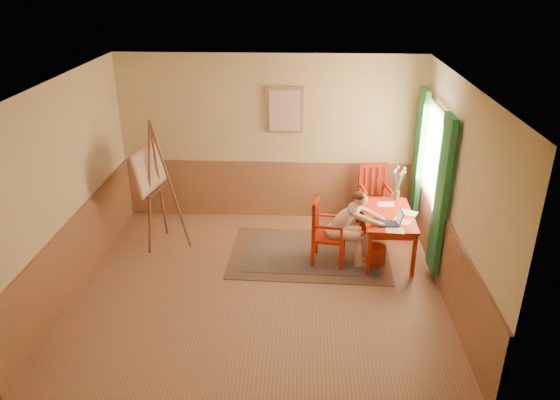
{
  "coord_description": "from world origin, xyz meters",
  "views": [
    {
      "loc": [
        0.57,
        -6.2,
        4.08
      ],
      "look_at": [
        0.25,
        0.55,
        1.05
      ],
      "focal_mm": 33.97,
      "sensor_mm": 36.0,
      "label": 1
    }
  ],
  "objects_px": {
    "chair_left": "(326,232)",
    "laptop": "(391,222)",
    "chair_back": "(374,197)",
    "table": "(388,219)",
    "easel": "(152,173)",
    "figure": "(349,224)"
  },
  "relations": [
    {
      "from": "chair_left",
      "to": "chair_back",
      "type": "xyz_separation_m",
      "value": [
        0.84,
        1.18,
        0.04
      ]
    },
    {
      "from": "table",
      "to": "chair_back",
      "type": "relative_size",
      "value": 1.11
    },
    {
      "from": "table",
      "to": "chair_left",
      "type": "relative_size",
      "value": 1.21
    },
    {
      "from": "chair_left",
      "to": "laptop",
      "type": "height_order",
      "value": "chair_left"
    },
    {
      "from": "table",
      "to": "laptop",
      "type": "xyz_separation_m",
      "value": [
        -0.0,
        -0.34,
        0.13
      ]
    },
    {
      "from": "laptop",
      "to": "figure",
      "type": "bearing_deg",
      "value": 168.72
    },
    {
      "from": "figure",
      "to": "easel",
      "type": "bearing_deg",
      "value": 170.49
    },
    {
      "from": "table",
      "to": "chair_left",
      "type": "xyz_separation_m",
      "value": [
        -0.91,
        -0.18,
        -0.13
      ]
    },
    {
      "from": "chair_left",
      "to": "figure",
      "type": "distance_m",
      "value": 0.36
    },
    {
      "from": "chair_left",
      "to": "easel",
      "type": "distance_m",
      "value": 2.74
    },
    {
      "from": "table",
      "to": "laptop",
      "type": "bearing_deg",
      "value": -90.8
    },
    {
      "from": "chair_left",
      "to": "easel",
      "type": "relative_size",
      "value": 0.49
    },
    {
      "from": "chair_back",
      "to": "laptop",
      "type": "relative_size",
      "value": 3.03
    },
    {
      "from": "chair_back",
      "to": "laptop",
      "type": "bearing_deg",
      "value": -87.08
    },
    {
      "from": "chair_left",
      "to": "chair_back",
      "type": "relative_size",
      "value": 0.92
    },
    {
      "from": "figure",
      "to": "easel",
      "type": "relative_size",
      "value": 0.58
    },
    {
      "from": "table",
      "to": "easel",
      "type": "relative_size",
      "value": 0.6
    },
    {
      "from": "figure",
      "to": "easel",
      "type": "xyz_separation_m",
      "value": [
        -2.94,
        0.49,
        0.55
      ]
    },
    {
      "from": "chair_back",
      "to": "laptop",
      "type": "xyz_separation_m",
      "value": [
        0.07,
        -1.34,
        0.22
      ]
    },
    {
      "from": "chair_left",
      "to": "laptop",
      "type": "distance_m",
      "value": 0.96
    },
    {
      "from": "table",
      "to": "chair_left",
      "type": "bearing_deg",
      "value": -168.76
    },
    {
      "from": "chair_left",
      "to": "easel",
      "type": "height_order",
      "value": "easel"
    }
  ]
}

